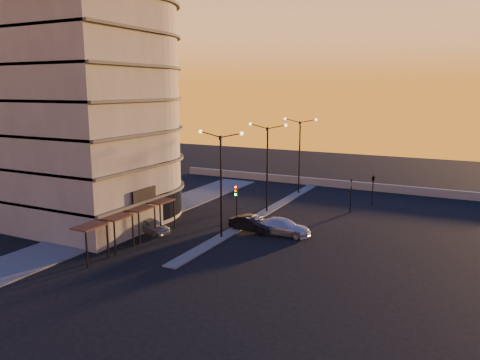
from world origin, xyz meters
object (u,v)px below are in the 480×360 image
car_hatchback (151,226)px  car_wagon (283,227)px  streetlamp_mid (267,160)px  car_sedan (252,224)px  traffic_light_main (236,200)px

car_hatchback → car_wagon: (11.00, 4.96, 0.06)m
streetlamp_mid → car_wagon: bearing=-55.7°
car_sedan → car_wagon: size_ratio=0.86×
car_wagon → traffic_light_main: bearing=96.3°
car_hatchback → car_sedan: bearing=-47.0°
traffic_light_main → car_sedan: traffic_light_main is taller
traffic_light_main → car_hatchback: 8.17m
streetlamp_mid → car_hatchback: (-6.50, -11.56, -4.92)m
traffic_light_main → car_wagon: (4.50, 0.54, -2.16)m
streetlamp_mid → car_wagon: streetlamp_mid is taller
car_hatchback → streetlamp_mid: bearing=-16.2°
car_hatchback → car_wagon: car_wagon is taller
traffic_light_main → car_wagon: size_ratio=0.84×
car_sedan → car_wagon: bearing=-73.8°
streetlamp_mid → car_sedan: bearing=-77.8°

